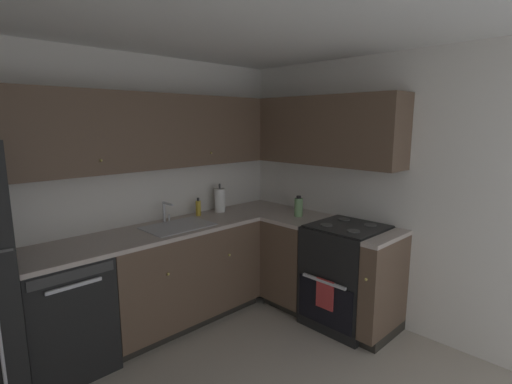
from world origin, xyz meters
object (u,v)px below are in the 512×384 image
soap_bottle (198,208)px  paper_towel_roll (220,200)px  oven_range (346,275)px  dishwasher (62,314)px  oil_bottle (299,207)px

soap_bottle → paper_towel_roll: 0.26m
paper_towel_roll → soap_bottle: bearing=175.6°
oven_range → soap_bottle: (-0.71, 1.27, 0.53)m
dishwasher → oven_range: size_ratio=0.83×
dishwasher → paper_towel_roll: (1.64, 0.16, 0.60)m
oven_range → oil_bottle: (-0.02, 0.56, 0.55)m
paper_towel_roll → oil_bottle: (0.43, -0.70, -0.03)m
oven_range → oil_bottle: 0.78m
paper_towel_roll → oven_range: bearing=-70.4°
oven_range → soap_bottle: soap_bottle is taller
oil_bottle → soap_bottle: bearing=133.8°
soap_bottle → oven_range: bearing=-61.0°
dishwasher → paper_towel_roll: bearing=5.6°
oven_range → oil_bottle: bearing=91.9°
dishwasher → oven_range: oven_range is taller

